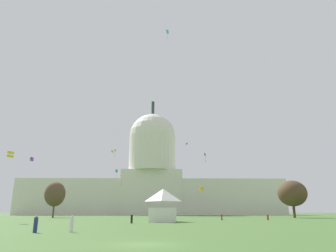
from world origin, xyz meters
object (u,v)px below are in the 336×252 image
(tree_east_near, at_px, (292,193))
(kite_red_low, at_px, (122,178))
(person_maroon_front_left, at_px, (268,217))
(tree_west_far, at_px, (55,194))
(capitol_building, at_px, (152,178))
(kite_gold_low, at_px, (201,189))
(kite_yellow_low, at_px, (10,154))
(person_white_mid_center, at_px, (72,224))
(kite_turquoise_mid, at_px, (117,172))
(kite_black_mid, at_px, (205,155))
(person_navy_near_tree_east, at_px, (36,225))
(person_black_near_tent, at_px, (132,219))
(kite_magenta_mid, at_px, (187,144))
(kite_pink_mid, at_px, (141,136))
(kite_cyan_high, at_px, (167,32))
(person_maroon_lawn_far_right, at_px, (222,217))
(kite_lime_mid, at_px, (112,151))
(event_tent, at_px, (163,205))
(kite_orange_mid, at_px, (115,151))
(kite_violet_low, at_px, (32,159))

(tree_east_near, height_order, kite_red_low, kite_red_low)
(person_maroon_front_left, bearing_deg, tree_west_far, -19.55)
(capitol_building, height_order, kite_gold_low, capitol_building)
(person_maroon_front_left, height_order, kite_red_low, kite_red_low)
(kite_red_low, relative_size, kite_yellow_low, 3.19)
(kite_yellow_low, bearing_deg, capitol_building, -18.06)
(person_white_mid_center, distance_m, kite_turquoise_mid, 100.25)
(capitol_building, bearing_deg, tree_east_near, -56.27)
(kite_black_mid, bearing_deg, person_maroon_front_left, 87.30)
(person_navy_near_tree_east, bearing_deg, person_black_near_tent, -48.79)
(capitol_building, bearing_deg, kite_turquoise_mid, -106.45)
(kite_turquoise_mid, relative_size, kite_magenta_mid, 4.90)
(tree_west_far, xyz_separation_m, kite_red_low, (21.83, 13.26, 7.20))
(person_black_near_tent, distance_m, kite_gold_low, 35.38)
(kite_pink_mid, bearing_deg, kite_red_low, -45.81)
(person_maroon_front_left, bearing_deg, kite_yellow_low, 22.88)
(kite_cyan_high, bearing_deg, kite_red_low, -60.02)
(kite_cyan_high, relative_size, kite_gold_low, 2.47)
(kite_black_mid, relative_size, kite_yellow_low, 3.41)
(kite_red_low, xyz_separation_m, kite_yellow_low, (-15.57, -61.72, -1.74))
(kite_red_low, bearing_deg, kite_gold_low, -121.17)
(person_white_mid_center, xyz_separation_m, kite_cyan_high, (11.06, 47.80, 53.20))
(kite_gold_low, distance_m, kite_yellow_low, 49.82)
(kite_cyan_high, height_order, kite_yellow_low, kite_cyan_high)
(person_maroon_front_left, relative_size, kite_cyan_high, 0.46)
(person_navy_near_tree_east, distance_m, kite_gold_low, 60.92)
(kite_magenta_mid, distance_m, kite_pink_mid, 19.63)
(tree_east_near, height_order, kite_gold_low, tree_east_near)
(tree_east_near, distance_m, kite_pink_mid, 62.66)
(tree_west_far, xyz_separation_m, person_black_near_tent, (31.91, -53.14, -7.12))
(person_maroon_lawn_far_right, xyz_separation_m, kite_black_mid, (5.02, 59.01, 25.46))
(kite_black_mid, relative_size, kite_lime_mid, 3.30)
(kite_red_low, height_order, kite_lime_mid, kite_lime_mid)
(event_tent, distance_m, kite_yellow_low, 33.10)
(kite_red_low, bearing_deg, person_maroon_lawn_far_right, -125.60)
(kite_cyan_high, height_order, kite_turquoise_mid, kite_cyan_high)
(event_tent, bearing_deg, kite_magenta_mid, 85.01)
(kite_orange_mid, xyz_separation_m, kite_pink_mid, (13.01, -14.88, 3.64))
(kite_lime_mid, bearing_deg, person_maroon_lawn_far_right, -114.63)
(kite_violet_low, xyz_separation_m, kite_black_mid, (55.11, 51.73, 10.36))
(person_black_near_tent, bearing_deg, capitol_building, 137.03)
(tree_west_far, relative_size, person_black_near_tent, 7.15)
(kite_red_low, xyz_separation_m, kite_pink_mid, (6.91, 2.63, 17.99))
(person_maroon_front_left, relative_size, kite_pink_mid, 0.67)
(person_navy_near_tree_east, distance_m, kite_orange_mid, 113.05)
(event_tent, xyz_separation_m, person_maroon_front_left, (25.49, 10.88, -2.72))
(person_maroon_front_left, height_order, kite_gold_low, kite_gold_low)
(person_navy_near_tree_east, xyz_separation_m, person_black_near_tent, (7.60, 25.10, -0.02))
(kite_turquoise_mid, bearing_deg, kite_gold_low, 153.99)
(tree_east_near, height_order, person_maroon_front_left, tree_east_near)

